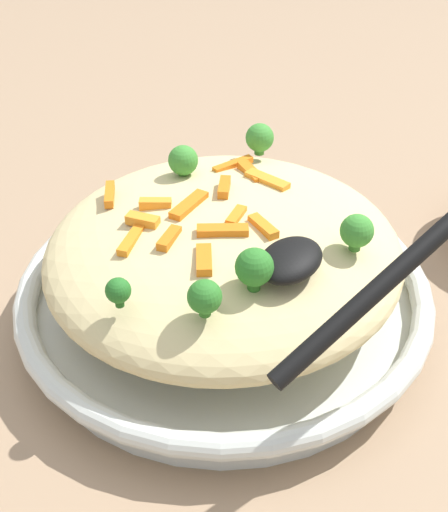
% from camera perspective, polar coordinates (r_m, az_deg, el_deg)
% --- Properties ---
extents(ground_plane, '(2.40, 2.40, 0.00)m').
position_cam_1_polar(ground_plane, '(0.58, -0.00, -5.00)').
color(ground_plane, '#9E7F60').
extents(serving_bowl, '(0.34, 0.34, 0.04)m').
position_cam_1_polar(serving_bowl, '(0.56, -0.00, -3.30)').
color(serving_bowl, silver).
rests_on(serving_bowl, ground_plane).
extents(pasta_mound, '(0.29, 0.28, 0.07)m').
position_cam_1_polar(pasta_mound, '(0.53, -0.00, 0.54)').
color(pasta_mound, '#DBC689').
rests_on(pasta_mound, serving_bowl).
extents(carrot_piece_0, '(0.03, 0.01, 0.01)m').
position_cam_1_polar(carrot_piece_0, '(0.51, 0.98, 3.36)').
color(carrot_piece_0, orange).
rests_on(carrot_piece_0, pasta_mound).
extents(carrot_piece_1, '(0.03, 0.04, 0.01)m').
position_cam_1_polar(carrot_piece_1, '(0.49, -0.12, 2.17)').
color(carrot_piece_1, orange).
rests_on(carrot_piece_1, pasta_mound).
extents(carrot_piece_2, '(0.02, 0.03, 0.01)m').
position_cam_1_polar(carrot_piece_2, '(0.53, -5.91, 4.48)').
color(carrot_piece_2, orange).
rests_on(carrot_piece_2, pasta_mound).
extents(carrot_piece_3, '(0.03, 0.03, 0.01)m').
position_cam_1_polar(carrot_piece_3, '(0.55, -9.80, 5.25)').
color(carrot_piece_3, orange).
rests_on(carrot_piece_3, pasta_mound).
extents(carrot_piece_4, '(0.03, 0.03, 0.01)m').
position_cam_1_polar(carrot_piece_4, '(0.47, -1.72, -0.36)').
color(carrot_piece_4, orange).
rests_on(carrot_piece_4, pasta_mound).
extents(carrot_piece_5, '(0.02, 0.03, 0.01)m').
position_cam_1_polar(carrot_piece_5, '(0.49, 3.10, 2.22)').
color(carrot_piece_5, orange).
rests_on(carrot_piece_5, pasta_mound).
extents(carrot_piece_6, '(0.04, 0.01, 0.01)m').
position_cam_1_polar(carrot_piece_6, '(0.52, -3.02, 4.35)').
color(carrot_piece_6, orange).
rests_on(carrot_piece_6, pasta_mound).
extents(carrot_piece_7, '(0.01, 0.04, 0.01)m').
position_cam_1_polar(carrot_piece_7, '(0.56, 3.80, 6.44)').
color(carrot_piece_7, orange).
rests_on(carrot_piece_7, pasta_mound).
extents(carrot_piece_8, '(0.03, 0.01, 0.01)m').
position_cam_1_polar(carrot_piece_8, '(0.49, -4.73, 1.50)').
color(carrot_piece_8, orange).
rests_on(carrot_piece_8, pasta_mound).
extents(carrot_piece_9, '(0.02, 0.03, 0.01)m').
position_cam_1_polar(carrot_piece_9, '(0.51, -6.99, 3.06)').
color(carrot_piece_9, orange).
rests_on(carrot_piece_9, pasta_mound).
extents(carrot_piece_10, '(0.03, 0.02, 0.01)m').
position_cam_1_polar(carrot_piece_10, '(0.54, 0.02, 5.91)').
color(carrot_piece_10, orange).
rests_on(carrot_piece_10, pasta_mound).
extents(carrot_piece_11, '(0.04, 0.02, 0.01)m').
position_cam_1_polar(carrot_piece_11, '(0.49, -7.96, 1.38)').
color(carrot_piece_11, orange).
rests_on(carrot_piece_11, pasta_mound).
extents(carrot_piece_12, '(0.03, 0.03, 0.01)m').
position_cam_1_polar(carrot_piece_12, '(0.57, 2.34, 7.15)').
color(carrot_piece_12, orange).
rests_on(carrot_piece_12, pasta_mound).
extents(carrot_piece_13, '(0.04, 0.02, 0.01)m').
position_cam_1_polar(carrot_piece_13, '(0.59, 0.78, 7.84)').
color(carrot_piece_13, orange).
rests_on(carrot_piece_13, pasta_mound).
extents(broccoli_floret_0, '(0.03, 0.03, 0.03)m').
position_cam_1_polar(broccoli_floret_0, '(0.44, 2.62, -1.01)').
color(broccoli_floret_0, '#296820').
rests_on(broccoli_floret_0, pasta_mound).
extents(broccoli_floret_1, '(0.02, 0.02, 0.02)m').
position_cam_1_polar(broccoli_floret_1, '(0.44, -9.33, -2.86)').
color(broccoli_floret_1, '#205B1C').
rests_on(broccoli_floret_1, pasta_mound).
extents(broccoli_floret_2, '(0.02, 0.02, 0.03)m').
position_cam_1_polar(broccoli_floret_2, '(0.42, -1.67, -3.55)').
color(broccoli_floret_2, '#296820').
rests_on(broccoli_floret_2, pasta_mound).
extents(broccoli_floret_3, '(0.03, 0.03, 0.03)m').
position_cam_1_polar(broccoli_floret_3, '(0.61, 3.08, 10.08)').
color(broccoli_floret_3, '#377928').
rests_on(broccoli_floret_3, pasta_mound).
extents(broccoli_floret_4, '(0.03, 0.03, 0.03)m').
position_cam_1_polar(broccoli_floret_4, '(0.57, -3.53, 8.17)').
color(broccoli_floret_4, '#377928').
rests_on(broccoli_floret_4, pasta_mound).
extents(broccoli_floret_5, '(0.02, 0.02, 0.03)m').
position_cam_1_polar(broccoli_floret_5, '(0.49, 11.34, 2.10)').
color(broccoli_floret_5, '#377928').
rests_on(broccoli_floret_5, pasta_mound).
extents(serving_spoon, '(0.16, 0.13, 0.08)m').
position_cam_1_polar(serving_spoon, '(0.43, 8.46, -1.03)').
color(serving_spoon, black).
rests_on(serving_spoon, pasta_mound).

